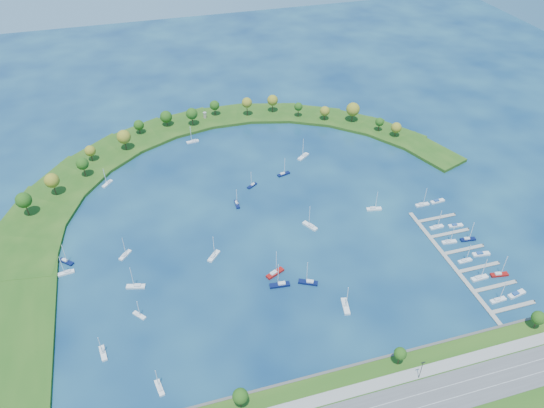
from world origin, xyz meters
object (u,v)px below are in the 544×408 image
object	(u,v)px
moored_boat_5	(308,282)
docked_boat_8	(437,227)
moored_boat_8	(125,255)
moored_boat_15	(107,183)
docked_boat_6	(449,241)
moored_boat_13	(103,353)
moored_boat_16	(303,156)
moored_boat_2	(136,286)
moored_boat_17	(214,256)
docked_boat_4	(465,260)
moored_boat_0	(275,273)
docked_boat_2	(480,277)
docked_boat_11	(437,201)
moored_boat_1	(193,141)
moored_boat_12	(310,226)
docked_boat_0	(498,300)
docked_boat_5	(481,254)
docked_boat_3	(499,274)
moored_boat_4	(66,261)
dock_system	(463,260)
moored_boat_14	(280,284)
moored_boat_6	(66,272)
moored_boat_7	(237,204)
moored_boat_18	(159,387)
docked_boat_1	(517,294)
docked_boat_10	(422,204)
moored_boat_10	(139,315)
moored_boat_9	(252,185)
moored_boat_11	(346,306)
docked_boat_7	(468,239)
moored_boat_3	(284,174)
harbor_tower	(205,115)

from	to	relation	value
moored_boat_5	docked_boat_8	distance (m)	81.99
moored_boat_8	moored_boat_15	bearing A→B (deg)	46.29
moored_boat_5	docked_boat_6	world-z (taller)	moored_boat_5
moored_boat_13	moored_boat_16	distance (m)	175.09
moored_boat_2	moored_boat_17	xyz separation A→B (m)	(39.23, 9.92, -0.00)
docked_boat_4	docked_boat_6	size ratio (longest dim) A/B	0.94
moored_boat_0	moored_boat_16	distance (m)	106.05
docked_boat_2	docked_boat_11	xyz separation A→B (m)	(12.37, 59.20, -0.30)
moored_boat_1	docked_boat_6	size ratio (longest dim) A/B	1.05
moored_boat_12	moored_boat_13	world-z (taller)	moored_boat_12
moored_boat_0	moored_boat_1	bearing A→B (deg)	73.28
docked_boat_0	docked_boat_11	world-z (taller)	docked_boat_0
docked_boat_5	docked_boat_3	bearing A→B (deg)	-82.41
moored_boat_4	docked_boat_2	xyz separation A→B (m)	(190.57, -67.55, 0.02)
docked_boat_6	docked_boat_5	bearing A→B (deg)	-44.23
moored_boat_8	docked_boat_8	xyz separation A→B (m)	(162.18, -24.92, -0.00)
docked_boat_11	moored_boat_5	bearing A→B (deg)	-161.23
moored_boat_4	moored_boat_16	distance (m)	155.92
dock_system	moored_boat_14	distance (m)	93.48
moored_boat_5	moored_boat_6	bearing A→B (deg)	7.33
moored_boat_7	moored_boat_18	xyz separation A→B (m)	(-55.60, -104.91, -0.00)
docked_boat_1	docked_boat_10	xyz separation A→B (m)	(-8.05, 72.64, 0.22)
moored_boat_6	docked_boat_0	size ratio (longest dim) A/B	0.99
moored_boat_14	moored_boat_5	bearing A→B (deg)	176.37
moored_boat_18	docked_boat_1	distance (m)	164.51
dock_system	moored_boat_16	bearing A→B (deg)	112.10
dock_system	docked_boat_4	size ratio (longest dim) A/B	7.57
moored_boat_10	moored_boat_12	xyz separation A→B (m)	(93.56, 36.12, 0.10)
moored_boat_12	docked_boat_10	xyz separation A→B (m)	(67.44, -0.20, -0.05)
docked_boat_11	docked_boat_10	bearing A→B (deg)	177.92
docked_boat_6	moored_boat_1	bearing A→B (deg)	135.18
moored_boat_1	moored_boat_9	distance (m)	65.43
moored_boat_11	docked_boat_0	world-z (taller)	moored_boat_11
moored_boat_2	dock_system	bearing A→B (deg)	-174.72
moored_boat_12	moored_boat_13	distance (m)	121.41
moored_boat_6	docked_boat_7	xyz separation A→B (m)	(200.95, -33.70, 0.01)
moored_boat_0	docked_boat_10	distance (m)	99.79
moored_boat_2	moored_boat_13	xyz separation A→B (m)	(-16.06, -33.94, -0.04)
docked_boat_4	docked_boat_6	world-z (taller)	docked_boat_6
moored_boat_9	moored_boat_11	size ratio (longest dim) A/B	0.75
moored_boat_5	moored_boat_11	bearing A→B (deg)	148.09
docked_boat_0	docked_boat_3	bearing A→B (deg)	49.79
moored_boat_12	docked_boat_2	bearing A→B (deg)	-161.31
dock_system	moored_boat_3	xyz separation A→B (m)	(-63.84, 96.95, 0.55)
harbor_tower	moored_boat_6	bearing A→B (deg)	-124.99
moored_boat_4	moored_boat_5	world-z (taller)	moored_boat_5
moored_boat_13	docked_boat_3	distance (m)	185.31
moored_boat_7	harbor_tower	bearing A→B (deg)	-178.25
moored_boat_2	docked_boat_1	size ratio (longest dim) A/B	1.38
moored_boat_2	docked_boat_5	distance (m)	171.14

